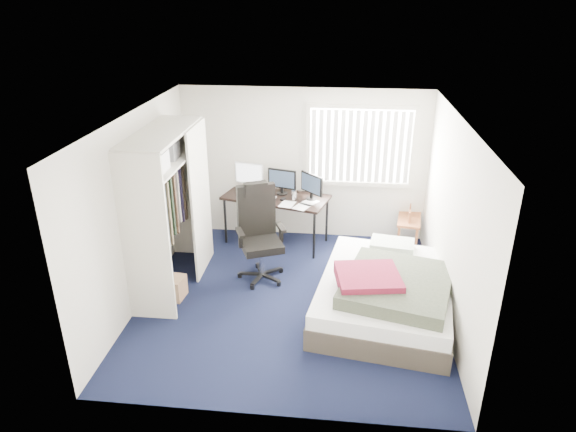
% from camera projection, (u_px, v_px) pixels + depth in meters
% --- Properties ---
extents(ground, '(4.20, 4.20, 0.00)m').
position_uv_depth(ground, '(290.00, 299.00, 7.00)').
color(ground, black).
rests_on(ground, ground).
extents(room_shell, '(4.20, 4.20, 4.20)m').
position_uv_depth(room_shell, '(291.00, 197.00, 6.39)').
color(room_shell, silver).
rests_on(room_shell, ground).
extents(window_assembly, '(1.72, 0.09, 1.32)m').
position_uv_depth(window_assembly, '(360.00, 146.00, 8.13)').
color(window_assembly, white).
rests_on(window_assembly, ground).
extents(closet, '(0.64, 1.84, 2.22)m').
position_uv_depth(closet, '(169.00, 195.00, 6.86)').
color(closet, beige).
rests_on(closet, ground).
extents(desk, '(1.81, 1.18, 1.28)m').
position_uv_depth(desk, '(277.00, 195.00, 8.30)').
color(desk, black).
rests_on(desk, ground).
extents(office_chair, '(0.86, 0.86, 1.40)m').
position_uv_depth(office_chair, '(260.00, 242.00, 7.39)').
color(office_chair, black).
rests_on(office_chair, ground).
extents(footstool, '(0.38, 0.32, 0.27)m').
position_uv_depth(footstool, '(265.00, 235.00, 8.38)').
color(footstool, white).
rests_on(footstool, ground).
extents(nightstand, '(0.45, 0.76, 0.67)m').
position_uv_depth(nightstand, '(409.00, 221.00, 8.34)').
color(nightstand, brown).
rests_on(nightstand, ground).
extents(bed, '(1.98, 2.44, 0.72)m').
position_uv_depth(bed, '(386.00, 292.00, 6.61)').
color(bed, '#393229').
rests_on(bed, ground).
extents(pine_box, '(0.43, 0.34, 0.30)m').
position_uv_depth(pine_box, '(170.00, 287.00, 7.00)').
color(pine_box, tan).
rests_on(pine_box, ground).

